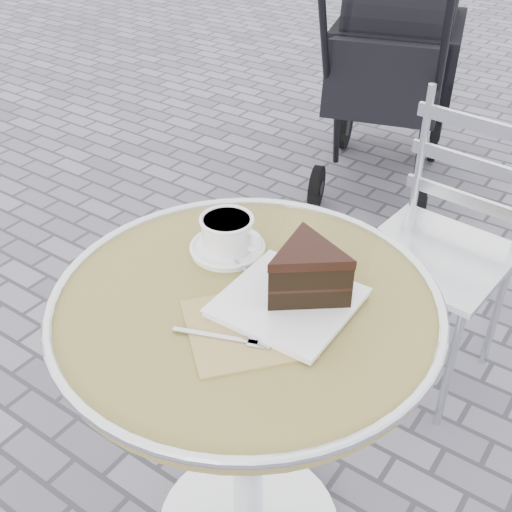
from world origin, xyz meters
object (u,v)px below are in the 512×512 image
Objects in this scene: cappuccino_set at (228,237)px; cafe_table at (247,365)px; bistro_chair at (455,216)px; cake_plate_set at (302,280)px; baby_stroller at (392,73)px.

cafe_table is at bearing -47.27° from cappuccino_set.
cafe_table is 0.85m from bistro_chair.
cake_plate_set is (0.21, -0.06, 0.02)m from cappuccino_set.
cake_plate_set is (0.09, 0.05, 0.22)m from cafe_table.
cake_plate_set is at bearing 28.82° from cafe_table.
baby_stroller is at bearing 108.34° from cake_plate_set.
cappuccino_set is at bearing 163.16° from cake_plate_set.
cake_plate_set is at bearing -87.16° from bistro_chair.
cappuccino_set is 0.14× the size of baby_stroller.
baby_stroller reaches higher than cappuccino_set.
cake_plate_set is 0.31× the size of baby_stroller.
baby_stroller reaches higher than cafe_table.
cappuccino_set is at bearing -102.72° from bistro_chair.
cafe_table is at bearing -90.65° from baby_stroller.
cappuccino_set is at bearing -93.31° from baby_stroller.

